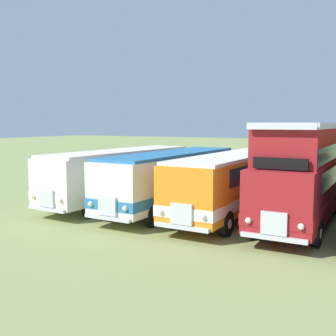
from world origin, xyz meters
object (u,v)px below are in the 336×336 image
(bus_second_in_row, at_px, (173,176))
(bus_third_in_row, at_px, (236,179))
(bus_fourth_in_row, at_px, (304,172))
(bus_first_in_row, at_px, (122,172))

(bus_second_in_row, xyz_separation_m, bus_third_in_row, (3.33, 0.35, 0.00))
(bus_fourth_in_row, bearing_deg, bus_third_in_row, 173.52)
(bus_first_in_row, height_order, bus_second_in_row, same)
(bus_third_in_row, distance_m, bus_fourth_in_row, 3.41)
(bus_second_in_row, relative_size, bus_fourth_in_row, 1.09)
(bus_first_in_row, xyz_separation_m, bus_third_in_row, (6.66, 0.21, 0.00))
(bus_first_in_row, bearing_deg, bus_fourth_in_row, -0.94)
(bus_second_in_row, distance_m, bus_third_in_row, 3.35)
(bus_first_in_row, distance_m, bus_second_in_row, 3.33)
(bus_second_in_row, bearing_deg, bus_first_in_row, 177.70)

